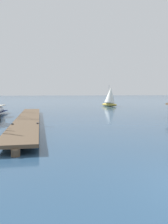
# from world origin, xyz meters

# --- Properties ---
(floating_dock) EXTENTS (2.52, 20.85, 0.53)m
(floating_dock) POSITION_xyz_m (-5.33, 15.01, 0.36)
(floating_dock) COLOR brown
(floating_dock) RESTS_ON ground
(distant_sailboat) EXTENTS (2.78, 3.93, 3.87)m
(distant_sailboat) POSITION_xyz_m (8.99, 35.57, 1.72)
(distant_sailboat) COLOR gold
(distant_sailboat) RESTS_ON ground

